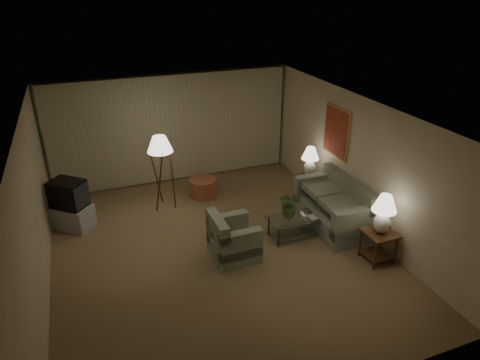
# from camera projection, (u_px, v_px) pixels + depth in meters

# --- Properties ---
(ground) EXTENTS (7.00, 7.00, 0.00)m
(ground) POSITION_uv_depth(u_px,v_px,m) (218.00, 250.00, 8.23)
(ground) COLOR olive
(ground) RESTS_ON ground
(room_shell) EXTENTS (6.04, 7.02, 2.72)m
(room_shell) POSITION_uv_depth(u_px,v_px,m) (194.00, 139.00, 8.75)
(room_shell) COLOR beige
(room_shell) RESTS_ON ground
(sofa) EXTENTS (1.88, 1.03, 0.81)m
(sofa) POSITION_uv_depth(u_px,v_px,m) (332.00, 209.00, 8.86)
(sofa) COLOR gray
(sofa) RESTS_ON ground
(armchair) EXTENTS (0.87, 0.83, 0.71)m
(armchair) POSITION_uv_depth(u_px,v_px,m) (234.00, 240.00, 7.90)
(armchair) COLOR gray
(armchair) RESTS_ON ground
(side_table_near) EXTENTS (0.55, 0.55, 0.60)m
(side_table_near) POSITION_uv_depth(u_px,v_px,m) (379.00, 241.00, 7.77)
(side_table_near) COLOR #3D2210
(side_table_near) RESTS_ON ground
(side_table_far) EXTENTS (0.44, 0.37, 0.60)m
(side_table_far) POSITION_uv_depth(u_px,v_px,m) (308.00, 183.00, 9.97)
(side_table_far) COLOR #3D2210
(side_table_far) RESTS_ON ground
(table_lamp_near) EXTENTS (0.44, 0.44, 0.75)m
(table_lamp_near) POSITION_uv_depth(u_px,v_px,m) (384.00, 211.00, 7.50)
(table_lamp_near) COLOR silver
(table_lamp_near) RESTS_ON side_table_near
(table_lamp_far) EXTENTS (0.40, 0.40, 0.69)m
(table_lamp_far) POSITION_uv_depth(u_px,v_px,m) (310.00, 159.00, 9.70)
(table_lamp_far) COLOR silver
(table_lamp_far) RESTS_ON side_table_far
(coffee_table) EXTENTS (1.09, 0.59, 0.41)m
(coffee_table) POSITION_uv_depth(u_px,v_px,m) (295.00, 224.00, 8.54)
(coffee_table) COLOR silver
(coffee_table) RESTS_ON ground
(tv_cabinet) EXTENTS (1.30, 1.30, 0.50)m
(tv_cabinet) POSITION_uv_depth(u_px,v_px,m) (72.00, 217.00, 8.87)
(tv_cabinet) COLOR #B2B2B4
(tv_cabinet) RESTS_ON ground
(crt_tv) EXTENTS (1.13, 1.13, 0.57)m
(crt_tv) POSITION_uv_depth(u_px,v_px,m) (68.00, 194.00, 8.64)
(crt_tv) COLOR black
(crt_tv) RESTS_ON tv_cabinet
(floor_lamp) EXTENTS (0.55, 0.55, 1.70)m
(floor_lamp) POSITION_uv_depth(u_px,v_px,m) (162.00, 171.00, 9.37)
(floor_lamp) COLOR #3D2210
(floor_lamp) RESTS_ON ground
(ottoman) EXTENTS (0.81, 0.81, 0.43)m
(ottoman) POSITION_uv_depth(u_px,v_px,m) (203.00, 187.00, 10.17)
(ottoman) COLOR #9A5734
(ottoman) RESTS_ON ground
(vase) EXTENTS (0.19, 0.19, 0.15)m
(vase) POSITION_uv_depth(u_px,v_px,m) (289.00, 216.00, 8.40)
(vase) COLOR white
(vase) RESTS_ON coffee_table
(flowers) EXTENTS (0.51, 0.46, 0.51)m
(flowers) POSITION_uv_depth(u_px,v_px,m) (290.00, 202.00, 8.26)
(flowers) COLOR #466F31
(flowers) RESTS_ON vase
(book) EXTENTS (0.18, 0.23, 0.02)m
(book) POSITION_uv_depth(u_px,v_px,m) (309.00, 218.00, 8.48)
(book) COLOR olive
(book) RESTS_ON coffee_table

